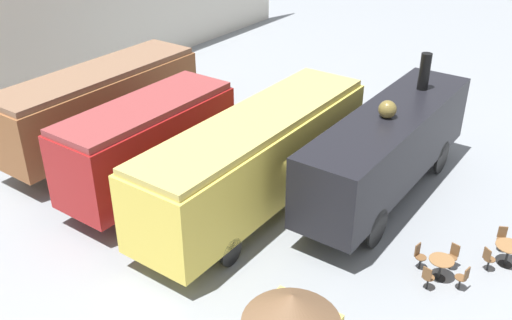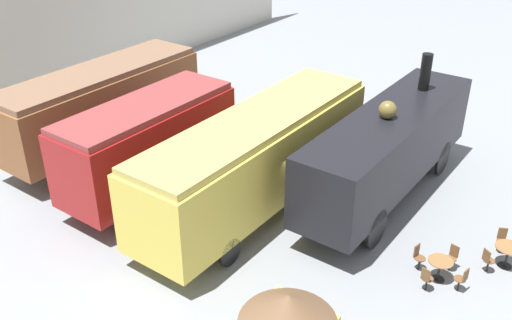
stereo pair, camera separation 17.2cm
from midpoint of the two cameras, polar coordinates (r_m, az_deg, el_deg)
ground_plane at (r=21.79m, az=2.39°, el=-4.12°), size 80.00×80.00×0.00m
backdrop_wall at (r=30.91m, az=-23.36°, el=12.68°), size 44.00×0.15×9.00m
passenger_coach_wooden at (r=25.48m, az=-15.47°, el=5.58°), size 9.44×2.67×3.71m
streamlined_locomotive at (r=21.97m, az=-9.77°, el=2.37°), size 8.78×2.58×3.77m
passenger_coach_vintage at (r=20.41m, az=-0.14°, el=0.40°), size 11.00×2.81×3.64m
steam_locomotive at (r=21.58m, az=12.90°, el=1.49°), size 10.25×2.40×4.95m
cafe_table_near at (r=18.67m, az=17.75°, el=-9.90°), size 0.77×0.77×0.73m
cafe_table_mid at (r=19.96m, az=23.72°, el=-8.21°), size 0.86×0.86×0.76m
cafe_chair_0 at (r=19.26m, az=18.86°, el=-8.96°), size 0.38×0.36×0.87m
cafe_chair_1 at (r=18.95m, az=15.75°, el=-9.08°), size 0.36×0.38×0.87m
cafe_chair_2 at (r=18.15m, az=16.52°, el=-11.12°), size 0.38×0.36×0.87m
cafe_chair_3 at (r=18.46m, az=19.78°, el=-10.95°), size 0.36×0.38×0.87m
cafe_chair_4 at (r=20.63m, az=23.17°, el=-7.10°), size 0.40×0.39×0.87m
cafe_chair_5 at (r=19.51m, az=21.96°, el=-9.06°), size 0.40×0.39×0.87m
visitor_person at (r=22.92m, az=8.80°, el=-0.02°), size 0.34×0.34×1.70m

